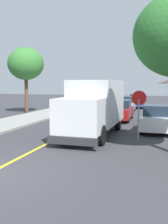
# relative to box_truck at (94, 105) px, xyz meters

# --- Properties ---
(centre_line_yellow) EXTENTS (0.16, 56.00, 0.01)m
(centre_line_yellow) POSITION_rel_box_truck_xyz_m (-1.68, 2.08, -1.76)
(centre_line_yellow) COLOR gold
(centre_line_yellow) RESTS_ON ground
(box_truck) EXTENTS (2.48, 7.21, 3.20)m
(box_truck) POSITION_rel_box_truck_xyz_m (0.00, 0.00, 0.00)
(box_truck) COLOR silver
(box_truck) RESTS_ON ground
(parked_car_near) EXTENTS (1.87, 4.43, 1.67)m
(parked_car_near) POSITION_rel_box_truck_xyz_m (0.48, 6.60, -0.97)
(parked_car_near) COLOR maroon
(parked_car_near) RESTS_ON ground
(parked_car_mid) EXTENTS (1.97, 4.47, 1.67)m
(parked_car_mid) POSITION_rel_box_truck_xyz_m (0.04, 13.15, -0.97)
(parked_car_mid) COLOR #B7B7BC
(parked_car_mid) RESTS_ON ground
(parked_car_far) EXTENTS (1.96, 4.46, 1.67)m
(parked_car_far) POSITION_rel_box_truck_xyz_m (0.61, 18.72, -0.97)
(parked_car_far) COLOR #2D4793
(parked_car_far) RESTS_ON ground
(parked_van_across) EXTENTS (1.92, 4.45, 1.67)m
(parked_van_across) POSITION_rel_box_truck_xyz_m (3.52, 2.21, -0.97)
(parked_van_across) COLOR silver
(parked_van_across) RESTS_ON ground
(stop_sign) EXTENTS (0.80, 0.10, 2.65)m
(stop_sign) POSITION_rel_box_truck_xyz_m (2.63, -0.79, 0.09)
(stop_sign) COLOR gray
(stop_sign) RESTS_ON ground
(street_tree_down_block) EXTENTS (3.60, 3.60, 6.61)m
(street_tree_down_block) POSITION_rel_box_truck_xyz_m (-9.52, 9.16, 3.19)
(street_tree_down_block) COLOR brown
(street_tree_down_block) RESTS_ON ground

